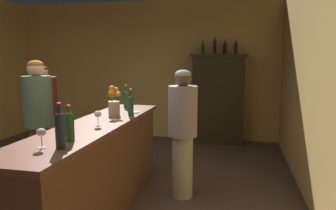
% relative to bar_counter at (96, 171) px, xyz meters
% --- Properties ---
extents(wall_back, '(5.68, 0.12, 2.85)m').
position_rel_bar_counter_xyz_m(wall_back, '(-0.54, 3.63, 0.92)').
color(wall_back, tan).
rests_on(wall_back, ground).
extents(bar_counter, '(0.59, 2.73, 1.01)m').
position_rel_bar_counter_xyz_m(bar_counter, '(0.00, 0.00, 0.00)').
color(bar_counter, brown).
rests_on(bar_counter, ground).
extents(display_cabinet, '(1.07, 0.43, 1.75)m').
position_rel_bar_counter_xyz_m(display_cabinet, '(1.05, 3.33, 0.40)').
color(display_cabinet, '#2E2515').
rests_on(display_cabinet, ground).
extents(wine_bottle_pinot, '(0.07, 0.07, 0.31)m').
position_rel_bar_counter_xyz_m(wine_bottle_pinot, '(0.21, 0.55, 0.63)').
color(wine_bottle_pinot, '#244734').
rests_on(wine_bottle_pinot, bar_counter).
extents(wine_bottle_rose, '(0.07, 0.07, 0.31)m').
position_rel_bar_counter_xyz_m(wine_bottle_rose, '(-0.06, 1.12, 0.63)').
color(wine_bottle_rose, '#264A26').
rests_on(wine_bottle_rose, bar_counter).
extents(wine_bottle_syrah, '(0.08, 0.08, 0.30)m').
position_rel_bar_counter_xyz_m(wine_bottle_syrah, '(0.11, -0.68, 0.63)').
color(wine_bottle_syrah, '#234E26').
rests_on(wine_bottle_syrah, bar_counter).
extents(wine_bottle_malbec, '(0.07, 0.07, 0.34)m').
position_rel_bar_counter_xyz_m(wine_bottle_malbec, '(0.15, -0.89, 0.65)').
color(wine_bottle_malbec, '#232F36').
rests_on(wine_bottle_malbec, bar_counter).
extents(wine_glass_front, '(0.07, 0.07, 0.15)m').
position_rel_bar_counter_xyz_m(wine_glass_front, '(0.08, -0.09, 0.61)').
color(wine_glass_front, white).
rests_on(wine_glass_front, bar_counter).
extents(wine_glass_mid, '(0.07, 0.07, 0.15)m').
position_rel_bar_counter_xyz_m(wine_glass_mid, '(0.01, -0.91, 0.61)').
color(wine_glass_mid, white).
rests_on(wine_glass_mid, bar_counter).
extents(flower_arrangement, '(0.15, 0.16, 0.35)m').
position_rel_bar_counter_xyz_m(flower_arrangement, '(0.01, 0.50, 0.65)').
color(flower_arrangement, tan).
rests_on(flower_arrangement, bar_counter).
extents(cheese_plate, '(0.14, 0.14, 0.01)m').
position_rel_bar_counter_xyz_m(cheese_plate, '(0.18, 0.73, 0.51)').
color(cheese_plate, white).
rests_on(cheese_plate, bar_counter).
extents(display_bottle_left, '(0.06, 0.06, 0.27)m').
position_rel_bar_counter_xyz_m(display_bottle_left, '(0.73, 3.33, 1.37)').
color(display_bottle_left, '#163217').
rests_on(display_bottle_left, display_cabinet).
extents(display_bottle_midleft, '(0.07, 0.07, 0.32)m').
position_rel_bar_counter_xyz_m(display_bottle_midleft, '(0.96, 3.33, 1.40)').
color(display_bottle_midleft, black).
rests_on(display_bottle_midleft, display_cabinet).
extents(display_bottle_center, '(0.08, 0.08, 0.28)m').
position_rel_bar_counter_xyz_m(display_bottle_center, '(1.16, 3.33, 1.37)').
color(display_bottle_center, black).
rests_on(display_bottle_center, display_cabinet).
extents(display_bottle_midright, '(0.07, 0.07, 0.27)m').
position_rel_bar_counter_xyz_m(display_bottle_midright, '(1.36, 3.33, 1.37)').
color(display_bottle_midright, black).
rests_on(display_bottle_midright, display_cabinet).
extents(patron_near_entrance, '(0.39, 0.39, 1.56)m').
position_rel_bar_counter_xyz_m(patron_near_entrance, '(-1.45, 1.32, 0.34)').
color(patron_near_entrance, '#B2A49D').
rests_on(patron_near_entrance, ground).
extents(patron_in_navy, '(0.35, 0.35, 1.65)m').
position_rel_bar_counter_xyz_m(patron_in_navy, '(-1.00, 0.52, 0.40)').
color(patron_in_navy, brown).
rests_on(patron_in_navy, ground).
extents(bartender, '(0.34, 0.34, 1.54)m').
position_rel_bar_counter_xyz_m(bartender, '(0.80, 0.69, 0.34)').
color(bartender, '#AFAF8E').
rests_on(bartender, ground).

